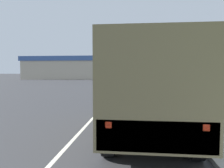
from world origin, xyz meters
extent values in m
plane|color=#38383A|center=(0.00, 40.00, 0.00)|extent=(180.00, 180.00, 0.00)
cube|color=silver|center=(0.00, 40.00, 0.00)|extent=(0.12, 120.00, 0.00)
cube|color=beige|center=(4.50, 40.00, 0.06)|extent=(1.80, 120.00, 0.12)
cube|color=#56843D|center=(8.90, 40.00, 0.01)|extent=(7.00, 120.00, 0.02)
cube|color=#606647|center=(2.26, 13.33, 1.66)|extent=(2.35, 1.93, 2.27)
cube|color=brown|center=(2.26, 9.88, 1.74)|extent=(2.35, 4.97, 2.41)
cube|color=#606647|center=(2.26, 7.45, 0.88)|extent=(2.23, 0.10, 0.60)
cube|color=red|center=(1.38, 7.43, 1.08)|extent=(0.12, 0.06, 0.12)
cube|color=red|center=(3.14, 7.43, 1.08)|extent=(0.12, 0.06, 0.12)
cylinder|color=black|center=(1.24, 13.23, 0.50)|extent=(0.30, 1.01, 1.01)
cylinder|color=black|center=(3.29, 13.23, 0.50)|extent=(0.30, 1.01, 1.01)
cylinder|color=black|center=(1.24, 8.64, 0.50)|extent=(0.30, 1.01, 1.01)
cylinder|color=black|center=(3.29, 8.64, 0.50)|extent=(0.30, 1.01, 1.01)
cylinder|color=black|center=(1.24, 10.13, 0.50)|extent=(0.30, 1.01, 1.01)
cylinder|color=black|center=(3.29, 10.13, 0.50)|extent=(0.30, 1.01, 1.01)
cube|color=#336B3D|center=(1.64, 23.76, 0.46)|extent=(1.70, 4.62, 0.58)
cube|color=black|center=(1.64, 23.85, 1.06)|extent=(1.50, 2.08, 0.62)
cylinder|color=black|center=(0.89, 25.23, 0.32)|extent=(0.20, 0.64, 0.64)
cylinder|color=black|center=(2.39, 25.23, 0.32)|extent=(0.20, 0.64, 0.64)
cylinder|color=black|center=(0.89, 22.28, 0.32)|extent=(0.20, 0.64, 0.64)
cylinder|color=black|center=(2.39, 22.28, 0.32)|extent=(0.20, 0.64, 0.64)
cube|color=#B7BABF|center=(1.51, 40.22, 0.56)|extent=(1.82, 4.71, 0.77)
cube|color=black|center=(1.51, 40.32, 1.33)|extent=(1.60, 2.12, 0.77)
cylinder|color=black|center=(0.70, 41.73, 0.32)|extent=(0.20, 0.64, 0.64)
cylinder|color=black|center=(2.32, 41.73, 0.32)|extent=(0.20, 0.64, 0.64)
cylinder|color=black|center=(0.70, 38.72, 0.32)|extent=(0.20, 0.64, 0.64)
cylinder|color=black|center=(2.32, 38.72, 0.32)|extent=(0.20, 0.64, 0.64)
cube|color=black|center=(1.59, 47.82, 0.53)|extent=(1.77, 4.07, 0.71)
cube|color=black|center=(1.59, 47.91, 1.25)|extent=(1.56, 1.83, 0.73)
cylinder|color=black|center=(0.81, 49.13, 0.32)|extent=(0.20, 0.64, 0.64)
cylinder|color=black|center=(2.38, 49.13, 0.32)|extent=(0.20, 0.64, 0.64)
cylinder|color=black|center=(0.81, 46.52, 0.32)|extent=(0.20, 0.64, 0.64)
cylinder|color=black|center=(2.38, 46.52, 0.32)|extent=(0.20, 0.64, 0.64)
cylinder|color=black|center=(6.56, 17.88, 0.40)|extent=(0.24, 0.76, 0.76)
cube|color=#B2A893|center=(-15.74, 55.02, 2.14)|extent=(17.82, 8.30, 4.28)
cube|color=#385693|center=(-15.74, 55.02, 4.82)|extent=(18.53, 8.63, 1.07)
camera|label=1|loc=(1.90, 3.41, 2.10)|focal=35.00mm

